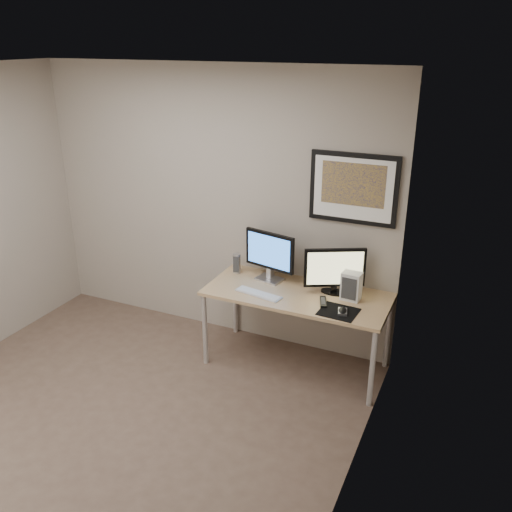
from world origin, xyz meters
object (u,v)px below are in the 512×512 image
object	(u,v)px
monitor_large	(270,254)
speaker_left	(237,263)
speaker_right	(271,267)
desk	(297,300)
keyboard	(258,294)
fan_unit	(351,286)
monitor_tv	(335,270)
framed_art	(353,188)

from	to	relation	value
monitor_large	speaker_left	bearing A→B (deg)	-173.71
monitor_large	speaker_right	size ratio (longest dim) A/B	2.82
desk	keyboard	distance (m)	0.35
keyboard	speaker_right	bearing A→B (deg)	108.32
monitor_large	desk	bearing A→B (deg)	-11.73
speaker_right	keyboard	distance (m)	0.42
fan_unit	monitor_large	bearing A→B (deg)	178.91
speaker_left	fan_unit	bearing A→B (deg)	-22.88
monitor_tv	fan_unit	bearing A→B (deg)	-44.14
monitor_tv	framed_art	bearing A→B (deg)	46.85
framed_art	keyboard	world-z (taller)	framed_art
monitor_large	framed_art	bearing A→B (deg)	27.82
keyboard	monitor_large	bearing A→B (deg)	105.74
monitor_tv	speaker_left	bearing A→B (deg)	149.58
monitor_tv	monitor_large	bearing A→B (deg)	151.02
framed_art	monitor_large	distance (m)	0.95
speaker_left	desk	bearing A→B (deg)	-32.38
speaker_left	keyboard	distance (m)	0.52
framed_art	keyboard	bearing A→B (deg)	-142.21
monitor_tv	speaker_left	xyz separation A→B (m)	(-0.96, 0.06, -0.13)
speaker_left	fan_unit	size ratio (longest dim) A/B	0.76
desk	fan_unit	distance (m)	0.50
monitor_large	speaker_right	xyz separation A→B (m)	(-0.03, 0.09, -0.17)
fan_unit	speaker_right	bearing A→B (deg)	172.60
framed_art	speaker_right	world-z (taller)	framed_art
framed_art	speaker_right	bearing A→B (deg)	-172.48
framed_art	fan_unit	xyz separation A→B (m)	(0.10, -0.26, -0.77)
monitor_tv	speaker_right	bearing A→B (deg)	142.85
fan_unit	desk	bearing A→B (deg)	-166.79
speaker_right	fan_unit	size ratio (longest dim) A/B	0.73
framed_art	speaker_right	distance (m)	1.07
desk	speaker_left	bearing A→B (deg)	164.83
monitor_large	keyboard	bearing A→B (deg)	-72.24
monitor_large	monitor_tv	bearing A→B (deg)	10.24
speaker_left	speaker_right	xyz separation A→B (m)	(0.32, 0.06, -0.00)
desk	keyboard	world-z (taller)	keyboard
monitor_large	speaker_left	xyz separation A→B (m)	(-0.35, 0.04, -0.16)
monitor_tv	keyboard	size ratio (longest dim) A/B	1.13
desk	speaker_left	world-z (taller)	speaker_left
desk	keyboard	size ratio (longest dim) A/B	3.72
monitor_tv	keyboard	world-z (taller)	monitor_tv
monitor_large	fan_unit	xyz separation A→B (m)	(0.78, -0.07, -0.13)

